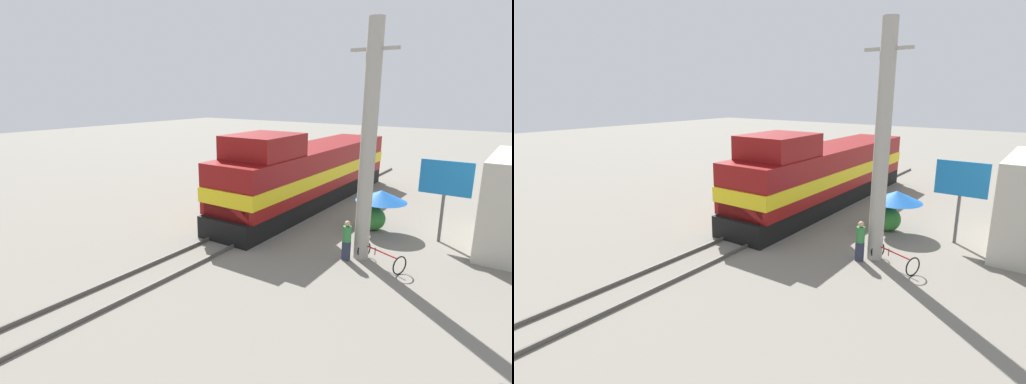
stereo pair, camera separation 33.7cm
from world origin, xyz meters
TOP-DOWN VIEW (x-y plane):
  - ground_plane at (0.00, 0.00)m, footprint 120.00×120.00m
  - rail_near at (-0.72, 0.00)m, footprint 0.08×33.66m
  - rail_far at (0.72, 0.00)m, footprint 0.08×33.66m
  - locomotive at (0.00, 2.71)m, footprint 3.10×16.54m
  - utility_pole at (5.60, -2.86)m, footprint 1.80×0.59m
  - vendor_umbrella at (5.11, 0.76)m, footprint 2.40×2.40m
  - billboard_sign at (7.79, 0.93)m, footprint 2.16×0.12m
  - shrub_cluster at (4.82, 0.72)m, footprint 1.14×1.14m
  - person_bystander at (5.20, -3.43)m, footprint 0.34×0.34m
  - bicycle at (6.53, -3.20)m, footprint 1.95×1.39m

SIDE VIEW (x-z plane):
  - ground_plane at x=0.00m, z-range 0.00..0.00m
  - rail_near at x=-0.72m, z-range 0.00..0.15m
  - rail_far at x=0.72m, z-range 0.00..0.15m
  - bicycle at x=6.53m, z-range 0.01..0.74m
  - shrub_cluster at x=4.82m, z-range 0.00..1.14m
  - person_bystander at x=5.20m, z-range 0.07..1.71m
  - vendor_umbrella at x=5.11m, z-range 0.74..2.76m
  - locomotive at x=0.00m, z-range -0.39..4.18m
  - billboard_sign at x=7.79m, z-range 0.89..4.57m
  - utility_pole at x=5.60m, z-range 0.03..9.19m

